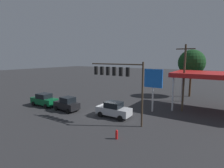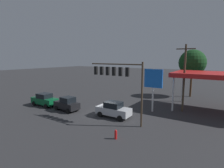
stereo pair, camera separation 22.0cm
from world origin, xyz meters
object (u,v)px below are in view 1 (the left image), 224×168
(sedan_far, at_px, (114,109))
(traffic_signal_assembly, at_px, (118,76))
(street_tree, at_px, (192,63))
(sedan_waiting, at_px, (44,100))
(fire_hydrant, at_px, (117,134))
(price_sign, at_px, (153,81))
(hatchback_crossing, at_px, (67,104))
(utility_pole, at_px, (184,77))

(sedan_far, bearing_deg, traffic_signal_assembly, 139.71)
(street_tree, bearing_deg, sedan_waiting, 47.03)
(sedan_far, distance_m, street_tree, 19.64)
(sedan_far, xyz_separation_m, street_tree, (-6.11, -17.83, 5.52))
(traffic_signal_assembly, xyz_separation_m, fire_hydrant, (-2.17, 3.96, -4.95))
(price_sign, xyz_separation_m, fire_hydrant, (-0.11, 9.78, -3.89))
(price_sign, bearing_deg, street_tree, -101.89)
(price_sign, bearing_deg, hatchback_crossing, 30.42)
(sedan_waiting, bearing_deg, sedan_far, -174.60)
(traffic_signal_assembly, xyz_separation_m, hatchback_crossing, (8.23, 0.23, -4.44))
(sedan_waiting, xyz_separation_m, street_tree, (-17.92, -19.23, 5.52))
(sedan_waiting, distance_m, street_tree, 26.86)
(traffic_signal_assembly, relative_size, sedan_far, 1.57)
(sedan_far, bearing_deg, hatchback_crossing, 9.73)
(hatchback_crossing, xyz_separation_m, sedan_far, (-6.94, -1.29, 0.00))
(price_sign, distance_m, street_tree, 13.53)
(price_sign, height_order, street_tree, street_tree)
(street_tree, relative_size, fire_hydrant, 10.15)
(street_tree, bearing_deg, hatchback_crossing, 55.69)
(hatchback_crossing, height_order, street_tree, street_tree)
(traffic_signal_assembly, bearing_deg, price_sign, -109.52)
(utility_pole, distance_m, street_tree, 10.85)
(hatchback_crossing, xyz_separation_m, street_tree, (-13.05, -19.12, 5.53))
(sedan_waiting, height_order, sedan_far, same)
(traffic_signal_assembly, distance_m, fire_hydrant, 6.70)
(price_sign, height_order, sedan_waiting, price_sign)
(sedan_waiting, relative_size, hatchback_crossing, 1.14)
(utility_pole, height_order, fire_hydrant, utility_pole)
(traffic_signal_assembly, xyz_separation_m, sedan_waiting, (13.10, 0.34, -4.44))
(hatchback_crossing, height_order, sedan_far, hatchback_crossing)
(fire_hydrant, bearing_deg, street_tree, -96.60)
(utility_pole, height_order, street_tree, utility_pole)
(street_tree, bearing_deg, sedan_far, 71.09)
(utility_pole, distance_m, sedan_waiting, 20.84)
(utility_pole, bearing_deg, sedan_far, 46.34)
(utility_pole, bearing_deg, hatchback_crossing, 31.49)
(utility_pole, bearing_deg, price_sign, 34.53)
(street_tree, bearing_deg, fire_hydrant, 83.40)
(fire_hydrant, bearing_deg, utility_pole, -105.35)
(price_sign, bearing_deg, sedan_far, 54.79)
(price_sign, relative_size, hatchback_crossing, 1.50)
(price_sign, distance_m, hatchback_crossing, 12.41)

